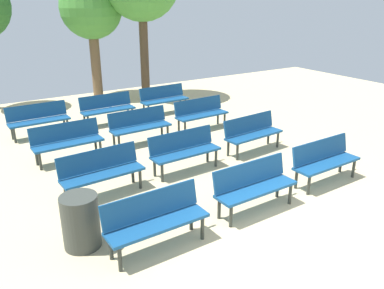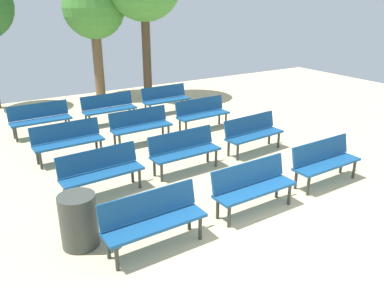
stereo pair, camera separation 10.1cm
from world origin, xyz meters
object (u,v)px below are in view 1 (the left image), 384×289
object	(u,v)px
trash_bin	(81,221)
bench_r2_c1	(140,124)
bench_r0_c0	(155,218)
bench_r1_c0	(101,170)
bench_r3_c2	(164,98)
bench_r1_c1	(184,149)
bench_r1_c2	(252,131)
bench_r2_c0	(67,140)
bench_r2_c2	(201,112)
bench_r0_c2	(324,159)
bench_r3_c0	(38,118)
bench_r3_c1	(107,107)
tree_0	(91,9)
bench_r0_c1	(254,184)

from	to	relation	value
trash_bin	bench_r2_c1	bearing A→B (deg)	53.54
bench_r0_c0	bench_r1_c0	distance (m)	2.10
bench_r2_c1	bench_r3_c2	world-z (taller)	same
bench_r0_c0	bench_r3_c2	world-z (taller)	same
bench_r1_c1	bench_r1_c2	size ratio (longest dim) A/B	0.99
bench_r2_c0	bench_r2_c2	world-z (taller)	same
bench_r0_c2	bench_r3_c0	xyz separation A→B (m)	(-4.29, 6.12, 0.00)
bench_r2_c0	bench_r2_c2	bearing A→B (deg)	2.33
bench_r0_c0	bench_r3_c0	bearing A→B (deg)	91.74
bench_r3_c1	tree_0	bearing A→B (deg)	73.40
bench_r0_c0	tree_0	world-z (taller)	tree_0
bench_r0_c0	bench_r1_c1	xyz separation A→B (m)	(1.84, 2.19, 0.00)
bench_r2_c0	bench_r2_c2	size ratio (longest dim) A/B	1.00
bench_r0_c0	bench_r1_c1	world-z (taller)	same
bench_r0_c1	trash_bin	bearing A→B (deg)	167.99
bench_r3_c1	bench_r3_c2	xyz separation A→B (m)	(1.99, 0.12, 0.00)
bench_r1_c0	tree_0	distance (m)	8.61
bench_r1_c1	bench_r3_c1	bearing A→B (deg)	90.42
bench_r2_c1	bench_r2_c0	bearing A→B (deg)	-176.77
bench_r1_c0	bench_r2_c1	xyz separation A→B (m)	(1.84, 2.20, 0.00)
bench_r0_c2	bench_r3_c1	world-z (taller)	same
bench_r2_c0	bench_r0_c0	bearing A→B (deg)	-89.39
bench_r2_c0	bench_r3_c2	size ratio (longest dim) A/B	1.00
bench_r0_c0	bench_r3_c1	world-z (taller)	same
bench_r1_c0	bench_r3_c2	distance (m)	5.75
bench_r2_c0	bench_r2_c2	xyz separation A→B (m)	(3.90, 0.26, 0.00)
bench_r1_c2	bench_r3_c0	xyz separation A→B (m)	(-4.19, 4.00, 0.00)
bench_r1_c1	bench_r3_c0	world-z (taller)	same
bench_r3_c0	bench_r1_c1	bearing A→B (deg)	-63.93
bench_r1_c2	bench_r0_c2	bearing A→B (deg)	-91.78
bench_r2_c2	bench_r3_c2	bearing A→B (deg)	90.11
bench_r3_c0	trash_bin	distance (m)	5.70
bench_r0_c0	bench_r1_c2	bearing A→B (deg)	29.51
bench_r0_c1	tree_0	distance (m)	10.14
bench_r1_c0	bench_r1_c2	world-z (taller)	same
bench_r0_c0	bench_r2_c0	distance (m)	4.15
bench_r0_c0	bench_r0_c1	xyz separation A→B (m)	(1.99, 0.07, 0.00)
bench_r1_c2	bench_r2_c1	size ratio (longest dim) A/B	1.01
bench_r0_c1	bench_r3_c2	world-z (taller)	same
bench_r0_c0	bench_r3_c1	distance (m)	6.57
bench_r2_c2	trash_bin	size ratio (longest dim) A/B	1.90
trash_bin	bench_r2_c0	bearing A→B (deg)	77.30
bench_r1_c1	bench_r2_c2	world-z (taller)	same
bench_r0_c2	trash_bin	world-z (taller)	bench_r0_c2
bench_r0_c2	bench_r1_c1	distance (m)	2.93
bench_r0_c0	bench_r2_c2	distance (m)	5.78
bench_r1_c1	bench_r2_c1	bearing A→B (deg)	90.01
trash_bin	bench_r1_c0	bearing A→B (deg)	59.43
bench_r0_c2	bench_r3_c1	distance (m)	6.60
bench_r1_c1	bench_r3_c1	world-z (taller)	same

